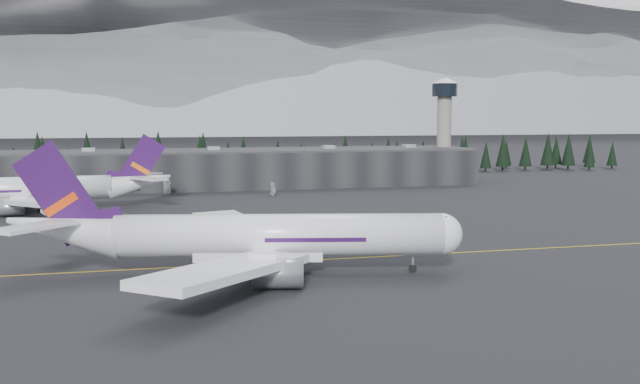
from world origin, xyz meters
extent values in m
plane|color=black|center=(0.00, 0.00, 0.00)|extent=(1400.00, 1400.00, 0.00)
cube|color=gold|center=(0.00, -2.00, 0.01)|extent=(400.00, 0.40, 0.02)
cube|color=black|center=(0.00, 125.00, 6.00)|extent=(160.00, 30.00, 12.00)
cube|color=#333335|center=(0.00, 125.00, 12.30)|extent=(160.00, 30.00, 0.60)
cylinder|color=gray|center=(75.00, 128.00, 16.00)|extent=(5.20, 5.20, 32.00)
cylinder|color=black|center=(75.00, 128.00, 33.25)|extent=(9.20, 9.20, 4.50)
cone|color=silver|center=(75.00, 128.00, 36.70)|extent=(10.00, 10.00, 2.00)
cube|color=black|center=(0.00, 162.00, 7.50)|extent=(360.00, 20.00, 15.00)
cylinder|color=white|center=(-14.15, -10.32, 5.93)|extent=(49.82, 16.98, 6.47)
sphere|color=white|center=(10.06, -15.65, 5.93)|extent=(6.47, 6.47, 6.47)
cone|color=white|center=(-45.73, -3.37, 6.90)|extent=(19.08, 10.21, 9.36)
cube|color=white|center=(-16.87, 7.39, 4.20)|extent=(16.42, 31.41, 2.76)
cylinder|color=#96999F|center=(-11.83, 0.21, 2.37)|extent=(7.72, 5.51, 4.10)
cube|color=white|center=(-24.06, -25.25, 4.20)|extent=(26.15, 28.59, 2.76)
cylinder|color=#96999F|center=(-16.47, -20.85, 2.37)|extent=(7.72, 5.51, 4.10)
cube|color=#2D0E45|center=(-46.26, -3.25, 12.40)|extent=(13.45, 3.46, 16.05)
cube|color=#DD3D0D|center=(-46.04, -3.30, 10.78)|extent=(5.26, 1.72, 3.95)
cube|color=white|center=(-46.44, 3.41, 8.41)|extent=(8.21, 12.77, 0.54)
cube|color=white|center=(-49.23, -9.22, 8.41)|extent=(11.58, 12.03, 0.54)
cylinder|color=black|center=(5.85, -14.73, 1.62)|extent=(0.54, 0.54, 3.23)
cylinder|color=black|center=(-20.47, -3.96, 1.62)|extent=(0.54, 0.54, 3.23)
cylinder|color=black|center=(-22.56, -13.44, 1.62)|extent=(0.54, 0.54, 3.23)
cylinder|color=silver|center=(-65.11, 76.11, 5.62)|extent=(47.19, 8.09, 6.13)
cone|color=silver|center=(-34.50, 77.39, 6.54)|extent=(17.40, 6.84, 8.87)
cube|color=silver|center=(-58.32, 60.55, 3.98)|extent=(21.53, 28.81, 2.62)
cylinder|color=#999CA2|center=(-64.68, 65.91, 2.25)|extent=(6.79, 4.16, 3.88)
cube|color=silver|center=(-59.65, 92.18, 3.98)|extent=(19.73, 29.34, 2.62)
cylinder|color=#999CA2|center=(-65.53, 86.31, 2.25)|extent=(6.79, 4.16, 3.88)
cube|color=#32104C|center=(-33.99, 77.41, 11.74)|extent=(12.95, 1.05, 15.21)
cube|color=orange|center=(-34.19, 77.40, 10.21)|extent=(5.00, 0.78, 3.75)
cube|color=silver|center=(-32.20, 71.35, 7.97)|extent=(9.90, 11.95, 0.51)
cube|color=silver|center=(-32.71, 83.60, 7.97)|extent=(9.28, 12.08, 0.51)
cylinder|color=black|center=(-57.77, 71.82, 1.53)|extent=(0.51, 0.51, 3.06)
cylinder|color=black|center=(-58.16, 81.00, 1.53)|extent=(0.51, 0.51, 3.06)
imported|color=#B9B9BB|center=(-26.37, 104.69, 0.64)|extent=(3.32, 5.04, 1.29)
imported|color=silver|center=(4.52, 94.13, 0.71)|extent=(4.47, 2.85, 1.42)
camera|label=1|loc=(-34.84, -115.60, 24.03)|focal=40.00mm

